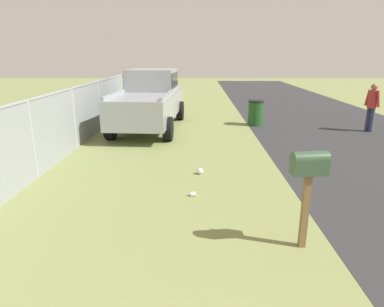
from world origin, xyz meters
The scene contains 7 objects.
mailbox centered at (4.96, -1.02, 1.12)m, with size 0.26×0.50×1.40m.
pickup_truck centered at (13.06, 2.21, 1.10)m, with size 5.50×2.32×2.09m.
trash_bin centered at (13.55, -1.74, 0.48)m, with size 0.60×0.60×0.96m.
pedestrian centered at (12.50, -5.55, 0.97)m, with size 0.44×0.36×1.67m.
fence_section centered at (8.89, 3.99, 0.94)m, with size 17.83×0.07×1.74m.
litter_cup_midfield_a centered at (6.71, 0.55, 0.04)m, with size 0.08×0.08×0.10m, color white.
litter_bag_midfield_b centered at (7.95, 0.41, 0.07)m, with size 0.14×0.14×0.14m, color silver.
Camera 1 is at (0.66, 0.46, 2.63)m, focal length 31.77 mm.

